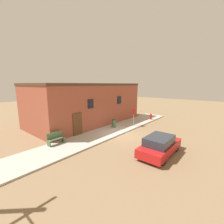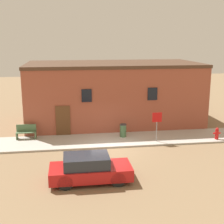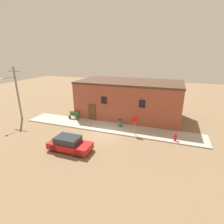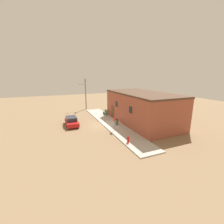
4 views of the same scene
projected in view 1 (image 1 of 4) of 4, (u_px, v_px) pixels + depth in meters
The scene contains 8 objects.
ground_plane at pixel (122, 135), 14.42m from camera, with size 80.00×80.00×0.00m, color #846B4C.
sidewalk at pixel (110, 131), 15.35m from camera, with size 21.27×2.98×0.11m.
brick_building at pixel (87, 103), 18.78m from camera, with size 13.54×6.71×4.89m.
fire_hydrant at pixel (151, 116), 20.19m from camera, with size 0.50×0.24×0.80m.
stop_sign at pixel (134, 114), 16.95m from camera, with size 0.63×0.06×1.95m.
bench at pixel (56, 139), 11.84m from camera, with size 1.31×0.44×0.95m.
trash_bin at pixel (114, 123), 16.42m from camera, with size 0.46×0.46×0.90m.
parked_car at pixel (160, 145), 10.29m from camera, with size 3.92×1.69×1.33m.
Camera 1 is at (-11.16, -8.13, 4.79)m, focal length 24.00 mm.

